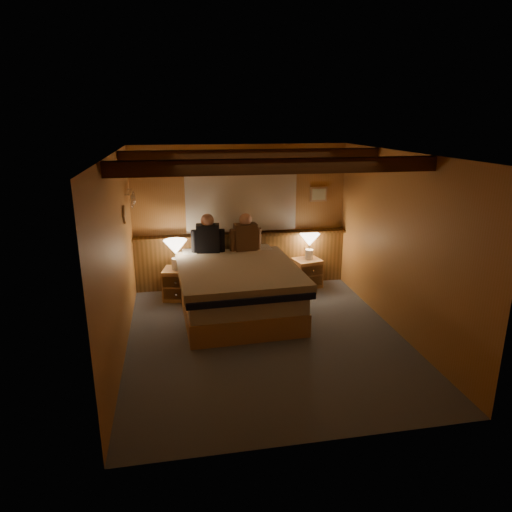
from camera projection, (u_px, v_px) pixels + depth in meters
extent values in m
plane|color=#535963|center=(265.00, 337.00, 6.08)|extent=(4.20, 4.20, 0.00)
plane|color=#DFAD53|center=(267.00, 153.00, 5.38)|extent=(4.20, 4.20, 0.00)
plane|color=#B1773F|center=(241.00, 217.00, 7.71)|extent=(3.60, 0.00, 3.60)
plane|color=#B1773F|center=(118.00, 259.00, 5.42)|extent=(0.00, 4.20, 4.20)
plane|color=#B1773F|center=(399.00, 244.00, 6.04)|extent=(0.00, 4.20, 4.20)
plane|color=#B1773F|center=(318.00, 321.00, 3.75)|extent=(3.60, 0.00, 3.60)
cube|color=brown|center=(242.00, 260.00, 7.87)|extent=(3.60, 0.12, 0.90)
cube|color=brown|center=(242.00, 235.00, 7.68)|extent=(3.60, 0.22, 0.04)
cylinder|color=#4A2712|center=(241.00, 166.00, 7.39)|extent=(2.10, 0.05, 0.05)
sphere|color=#4A2712|center=(176.00, 168.00, 7.20)|extent=(0.08, 0.08, 0.08)
sphere|color=#4A2712|center=(304.00, 165.00, 7.57)|extent=(0.08, 0.08, 0.08)
cube|color=beige|center=(241.00, 200.00, 7.55)|extent=(1.85, 0.08, 1.05)
cube|color=#4A2712|center=(278.00, 166.00, 4.84)|extent=(3.60, 0.15, 0.16)
cube|color=#4A2712|center=(253.00, 155.00, 6.26)|extent=(3.60, 0.15, 0.16)
cylinder|color=silver|center=(130.00, 192.00, 6.78)|extent=(0.03, 0.55, 0.03)
torus|color=silver|center=(132.00, 202.00, 6.67)|extent=(0.01, 0.21, 0.21)
torus|color=silver|center=(133.00, 199.00, 6.89)|extent=(0.01, 0.21, 0.21)
cube|color=#AC8256|center=(319.00, 194.00, 7.82)|extent=(0.30, 0.03, 0.25)
cube|color=beige|center=(319.00, 194.00, 7.81)|extent=(0.24, 0.01, 0.19)
cube|color=tan|center=(237.00, 301.00, 6.85)|extent=(1.69, 2.20, 0.32)
cube|color=silver|center=(237.00, 283.00, 6.77)|extent=(1.64, 2.15, 0.26)
cube|color=black|center=(240.00, 279.00, 6.47)|extent=(1.73, 1.77, 0.09)
cube|color=tan|center=(238.00, 271.00, 6.58)|extent=(1.78, 1.99, 0.13)
cube|color=silver|center=(203.00, 256.00, 7.39)|extent=(0.65, 0.39, 0.17)
cube|color=silver|center=(251.00, 253.00, 7.57)|extent=(0.65, 0.39, 0.17)
cube|color=tan|center=(179.00, 284.00, 7.32)|extent=(0.53, 0.50, 0.50)
cube|color=brown|center=(176.00, 282.00, 7.11)|extent=(0.41, 0.10, 0.18)
cube|color=brown|center=(177.00, 294.00, 7.17)|extent=(0.41, 0.10, 0.18)
cylinder|color=silver|center=(176.00, 282.00, 7.11)|extent=(0.04, 0.04, 0.03)
cylinder|color=silver|center=(177.00, 294.00, 7.17)|extent=(0.04, 0.04, 0.03)
cube|color=tan|center=(307.00, 273.00, 7.88)|extent=(0.51, 0.48, 0.48)
cube|color=brown|center=(312.00, 271.00, 7.68)|extent=(0.39, 0.10, 0.17)
cube|color=brown|center=(312.00, 281.00, 7.74)|extent=(0.39, 0.10, 0.17)
cylinder|color=silver|center=(312.00, 271.00, 7.68)|extent=(0.04, 0.04, 0.03)
cylinder|color=silver|center=(312.00, 281.00, 7.74)|extent=(0.04, 0.04, 0.03)
cylinder|color=white|center=(176.00, 264.00, 7.20)|extent=(0.14, 0.14, 0.18)
cylinder|color=silver|center=(176.00, 256.00, 7.17)|extent=(0.02, 0.02, 0.10)
cone|color=#FFE9C6|center=(175.00, 247.00, 7.12)|extent=(0.37, 0.37, 0.22)
cylinder|color=white|center=(309.00, 254.00, 7.80)|extent=(0.13, 0.13, 0.17)
cylinder|color=silver|center=(309.00, 248.00, 7.77)|extent=(0.02, 0.02, 0.09)
cone|color=#FFE9C6|center=(310.00, 240.00, 7.73)|extent=(0.34, 0.34, 0.21)
cube|color=black|center=(208.00, 239.00, 7.26)|extent=(0.38, 0.24, 0.48)
cylinder|color=black|center=(195.00, 242.00, 7.25)|extent=(0.12, 0.12, 0.38)
cylinder|color=black|center=(221.00, 241.00, 7.29)|extent=(0.12, 0.12, 0.38)
sphere|color=tan|center=(207.00, 220.00, 7.17)|extent=(0.21, 0.21, 0.21)
cube|color=#523521|center=(245.00, 238.00, 7.37)|extent=(0.37, 0.23, 0.47)
cylinder|color=#523521|center=(233.00, 241.00, 7.33)|extent=(0.11, 0.11, 0.37)
cylinder|color=#523521|center=(258.00, 239.00, 7.43)|extent=(0.11, 0.11, 0.37)
sphere|color=tan|center=(245.00, 220.00, 7.28)|extent=(0.20, 0.20, 0.20)
cube|color=black|center=(198.00, 290.00, 7.30)|extent=(0.56, 0.35, 0.33)
cylinder|color=black|center=(198.00, 279.00, 7.25)|extent=(0.10, 0.33, 0.09)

